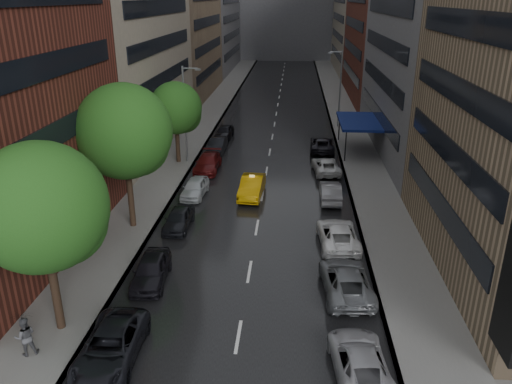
# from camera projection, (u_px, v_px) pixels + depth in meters

# --- Properties ---
(road) EXTENTS (14.00, 140.00, 0.01)m
(road) POSITION_uv_depth(u_px,v_px,m) (276.00, 117.00, 66.30)
(road) COLOR black
(road) RESTS_ON ground
(sidewalk_left) EXTENTS (4.00, 140.00, 0.15)m
(sidewalk_left) POSITION_uv_depth(u_px,v_px,m) (209.00, 115.00, 66.91)
(sidewalk_left) COLOR gray
(sidewalk_left) RESTS_ON ground
(sidewalk_right) EXTENTS (4.00, 140.00, 0.15)m
(sidewalk_right) POSITION_uv_depth(u_px,v_px,m) (344.00, 118.00, 65.65)
(sidewalk_right) COLOR gray
(sidewalk_right) RESTS_ON ground
(tree_near) EXTENTS (5.89, 5.89, 9.39)m
(tree_near) POSITION_uv_depth(u_px,v_px,m) (41.00, 208.00, 21.81)
(tree_near) COLOR #382619
(tree_near) RESTS_ON ground
(tree_mid) EXTENTS (6.28, 6.28, 10.00)m
(tree_mid) POSITION_uv_depth(u_px,v_px,m) (124.00, 132.00, 32.31)
(tree_mid) COLOR #382619
(tree_mid) RESTS_ON ground
(tree_far) EXTENTS (4.89, 4.89, 7.79)m
(tree_far) POSITION_uv_depth(u_px,v_px,m) (176.00, 108.00, 46.23)
(tree_far) COLOR #382619
(tree_far) RESTS_ON ground
(taxi) EXTENTS (2.00, 5.00, 1.62)m
(taxi) POSITION_uv_depth(u_px,v_px,m) (252.00, 187.00, 39.93)
(taxi) COLOR #DA9E0B
(taxi) RESTS_ON ground
(parked_cars_left) EXTENTS (2.56, 42.01, 1.53)m
(parked_cars_left) POSITION_uv_depth(u_px,v_px,m) (190.00, 197.00, 38.01)
(parked_cars_left) COLOR black
(parked_cars_left) RESTS_ON ground
(parked_cars_right) EXTENTS (2.90, 38.09, 1.50)m
(parked_cars_right) POSITION_uv_depth(u_px,v_px,m) (334.00, 210.00, 35.76)
(parked_cars_right) COLOR #A2A1A7
(parked_cars_right) RESTS_ON ground
(ped_black_umbrella) EXTENTS (1.13, 1.05, 2.09)m
(ped_black_umbrella) POSITION_uv_depth(u_px,v_px,m) (24.00, 331.00, 21.86)
(ped_black_umbrella) COLOR #505156
(ped_black_umbrella) RESTS_ON sidewalk_left
(street_lamp_left) EXTENTS (1.74, 0.22, 9.00)m
(street_lamp_left) POSITION_uv_depth(u_px,v_px,m) (186.00, 113.00, 46.50)
(street_lamp_left) COLOR gray
(street_lamp_left) RESTS_ON sidewalk_left
(street_lamp_right) EXTENTS (1.74, 0.22, 9.00)m
(street_lamp_right) POSITION_uv_depth(u_px,v_px,m) (339.00, 87.00, 59.33)
(street_lamp_right) COLOR gray
(street_lamp_right) RESTS_ON sidewalk_right
(awning) EXTENTS (4.00, 8.00, 3.12)m
(awning) POSITION_uv_depth(u_px,v_px,m) (359.00, 122.00, 50.61)
(awning) COLOR navy
(awning) RESTS_ON sidewalk_right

